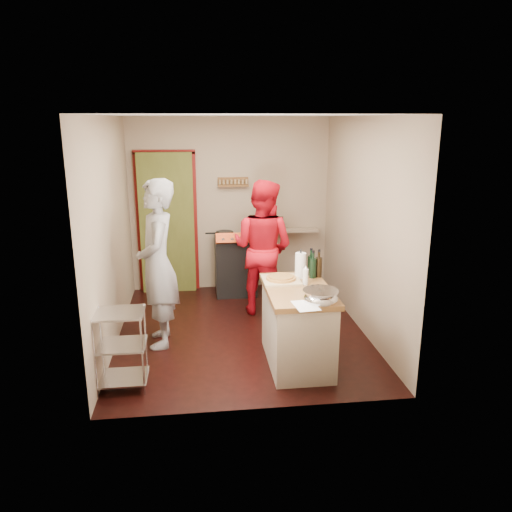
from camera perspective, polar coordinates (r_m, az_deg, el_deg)
The scene contains 10 objects.
floor at distance 6.31m, azimuth -1.69°, elevation -8.55°, with size 3.50×3.50×0.00m, color black.
back_wall at distance 7.66m, azimuth -7.78°, elevation 4.50°, with size 3.00×0.44×2.60m.
left_wall at distance 5.97m, azimuth -16.30°, elevation 2.57°, with size 0.04×3.50×2.60m, color gray.
right_wall at distance 6.22m, azimuth 12.13°, elevation 3.35°, with size 0.04×3.50×2.60m, color gray.
ceiling at distance 5.77m, azimuth -1.90°, elevation 15.87°, with size 3.00×3.50×0.02m, color white.
stove at distance 7.50m, azimuth -2.36°, elevation -0.98°, with size 0.60×0.63×1.00m.
wire_shelving at distance 5.08m, azimuth -15.18°, elevation -9.90°, with size 0.48×0.40×0.80m.
island at distance 5.38m, azimuth 4.78°, elevation -7.67°, with size 0.68×1.24×1.16m.
person_stripe at distance 5.77m, azimuth -11.18°, elevation -0.93°, with size 0.71×0.46×1.94m, color #A9A9AE.
person_red at distance 6.64m, azimuth 0.75°, elevation 0.94°, with size 0.88×0.69×1.81m, color red.
Camera 1 is at (-0.52, -5.75, 2.56)m, focal length 35.00 mm.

